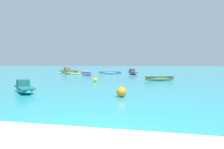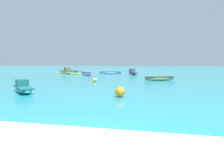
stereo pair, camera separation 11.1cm
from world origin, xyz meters
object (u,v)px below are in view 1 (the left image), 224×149
Objects in this scene: moored_boat_4 at (24,88)px; mooring_buoy_0 at (121,92)px; moored_boat_2 at (110,73)px; moored_boat_3 at (160,78)px; moored_boat_1 at (133,72)px; moored_boat_0 at (69,72)px; mooring_buoy_1 at (95,80)px; moored_boat_5 at (87,73)px.

moored_boat_4 reaches higher than mooring_buoy_0.
moored_boat_2 is 1.24× the size of moored_boat_3.
mooring_buoy_0 is at bearing -19.22° from moored_boat_1.
moored_boat_1 reaches higher than moored_boat_4.
moored_boat_4 is (-7.49, -9.09, 0.01)m from moored_boat_3.
moored_boat_0 is 14.26× the size of mooring_buoy_1.
moored_boat_5 reaches higher than moored_boat_2.
moored_boat_3 is at bearing 94.44° from moored_boat_4.
moored_boat_4 is at bearing -35.37° from moored_boat_1.
moored_boat_0 reaches higher than moored_boat_5.
moored_boat_0 reaches higher than moored_boat_3.
moored_boat_1 is 19.52m from moored_boat_4.
moored_boat_4 is (-3.98, -19.11, -0.04)m from moored_boat_1.
moored_boat_5 is 17.60m from mooring_buoy_0.
moored_boat_3 is 9.65m from mooring_buoy_0.
mooring_buoy_0 is (5.47, -0.35, -0.01)m from moored_boat_4.
moored_boat_2 is at bearing -40.32° from moored_boat_0.
moored_boat_0 is 19.08m from moored_boat_4.
mooring_buoy_0 is at bearing -23.64° from moored_boat_5.
moored_boat_0 is at bearing -108.53° from moored_boat_1.
moored_boat_3 is (12.99, -9.18, -0.09)m from moored_boat_0.
mooring_buoy_0 is at bearing -111.19° from moored_boat_0.
moored_boat_4 is at bearing -100.02° from moored_boat_2.
moored_boat_5 is (-2.38, -3.83, 0.03)m from moored_boat_2.
mooring_buoy_0 reaches higher than moored_boat_2.
moored_boat_2 is at bearing 132.37° from moored_boat_4.
moored_boat_5 is at bearing 113.54° from mooring_buoy_1.
moored_boat_5 is (3.66, -2.62, -0.07)m from moored_boat_0.
moored_boat_3 reaches higher than mooring_buoy_1.
mooring_buoy_0 is (-2.02, -9.43, 0.00)m from moored_boat_3.
moored_boat_2 is 4.51m from moored_boat_5.
moored_boat_0 is 4.49m from moored_boat_5.
moored_boat_0 is 10.18× the size of mooring_buoy_0.
moored_boat_1 is 6.77m from moored_boat_5.
moored_boat_3 is 11.42m from moored_boat_5.
moored_boat_3 is at bearing -86.96° from moored_boat_0.
mooring_buoy_1 is (3.89, -8.94, -0.09)m from moored_boat_5.
moored_boat_3 is at bearing -4.31° from moored_boat_1.
moored_boat_5 is at bearing -87.28° from moored_boat_0.
moored_boat_5 is (-9.34, 6.57, 0.02)m from moored_boat_3.
moored_boat_4 is 5.48m from mooring_buoy_0.
moored_boat_2 is (6.03, 1.21, -0.10)m from moored_boat_0.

